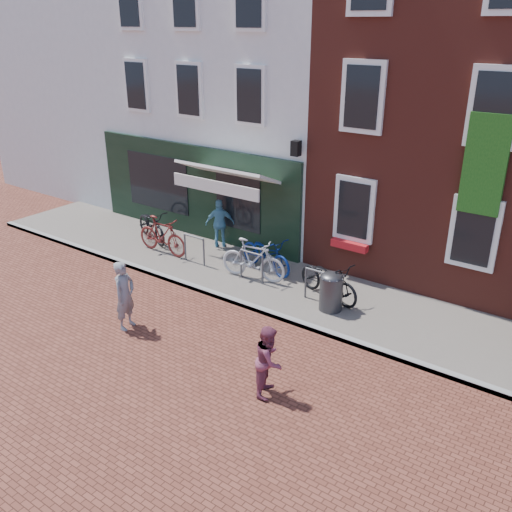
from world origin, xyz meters
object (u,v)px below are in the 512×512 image
Objects in this scene: bicycle_0 at (152,225)px; woman at (125,295)px; litter_bin at (331,289)px; bicycle_2 at (266,254)px; bicycle_1 at (162,235)px; cafe_person at (220,223)px; bicycle_3 at (253,259)px; boy at (269,360)px; bicycle_4 at (329,279)px.

woman is at bearing -119.24° from bicycle_0.
litter_bin is 4.77m from woman.
bicycle_1 is at bearing 117.52° from bicycle_2.
cafe_person is 0.80× the size of bicycle_1.
bicycle_1 reaches higher than bicycle_0.
litter_bin is at bearing -57.38° from woman.
cafe_person is 0.80× the size of bicycle_3.
bicycle_3 is at bearing -74.53° from bicycle_0.
bicycle_3 is (3.22, 0.12, 0.00)m from bicycle_1.
boy is 0.74× the size of bicycle_4.
bicycle_4 is (-0.33, 0.49, -0.03)m from litter_bin.
litter_bin is 0.69× the size of cafe_person.
boy reaches higher than bicycle_0.
bicycle_2 is 1.00× the size of bicycle_4.
bicycle_4 is (4.32, -1.08, -0.24)m from cafe_person.
woman is at bearing -146.44° from bicycle_1.
cafe_person is 0.78× the size of bicycle_0.
woman reaches higher than bicycle_2.
woman is (-3.46, -3.28, 0.18)m from litter_bin.
cafe_person is (-5.17, 4.96, 0.14)m from boy.
bicycle_2 is (0.94, 4.22, -0.21)m from woman.
cafe_person reaches higher than bicycle_0.
cafe_person is (-1.19, 4.86, 0.03)m from woman.
bicycle_0 is 4.27m from bicycle_3.
bicycle_0 is at bearing -18.31° from cafe_person.
boy is 0.95× the size of cafe_person.
cafe_person is 2.51m from bicycle_3.
bicycle_0 is at bearing 41.24° from boy.
litter_bin is 0.54× the size of bicycle_4.
bicycle_4 is at bearing -70.71° from bicycle_0.
boy is 0.74× the size of bicycle_0.
bicycle_1 is at bearing 109.77° from bicycle_4.
bicycle_2 is 1.03× the size of bicycle_3.
cafe_person is at bearing 27.17° from boy.
boy is 0.76× the size of bicycle_1.
litter_bin is 0.54× the size of bicycle_2.
boy is 3.97m from bicycle_4.
cafe_person is at bearing 92.38° from bicycle_4.
woman is at bearing 69.53° from boy.
bicycle_3 is (0.96, 3.58, -0.15)m from woman.
bicycle_1 is at bearing 13.02° from cafe_person.
bicycle_3 is at bearing 111.55° from bicycle_4.
bicycle_4 is at bearing -93.90° from bicycle_3.
bicycle_0 is 1.03× the size of bicycle_3.
bicycle_1 is at bearing 41.23° from boy.
bicycle_1 reaches higher than bicycle_2.
litter_bin is at bearing 121.80° from cafe_person.
bicycle_0 is at bearing 106.56° from bicycle_2.
bicycle_0 is (-2.09, -0.81, -0.24)m from cafe_person.
woman is 3.98m from boy.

